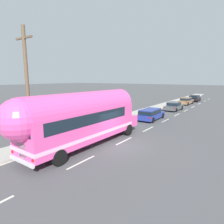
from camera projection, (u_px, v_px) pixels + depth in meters
name	position (u px, v px, depth m)	size (l,w,h in m)	color
ground_plane	(116.00, 145.00, 15.03)	(300.00, 300.00, 0.00)	#4C4C4F
lane_markings	(151.00, 116.00, 26.42)	(3.76, 80.00, 0.01)	silver
sidewalk_slab	(128.00, 116.00, 25.85)	(2.52, 90.00, 0.15)	#ADA89E
utility_pole	(27.00, 88.00, 13.18)	(1.80, 0.24, 8.50)	brown
painted_bus	(80.00, 117.00, 14.08)	(2.78, 12.28, 4.12)	#EA4C9E
car_lead	(151.00, 114.00, 24.00)	(2.04, 4.75, 1.37)	navy
car_second	(174.00, 106.00, 31.14)	(1.98, 4.40, 1.37)	#474C51
car_third	(186.00, 101.00, 38.41)	(2.02, 4.79, 1.37)	olive
car_fourth	(195.00, 98.00, 43.21)	(2.09, 4.32, 1.37)	black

